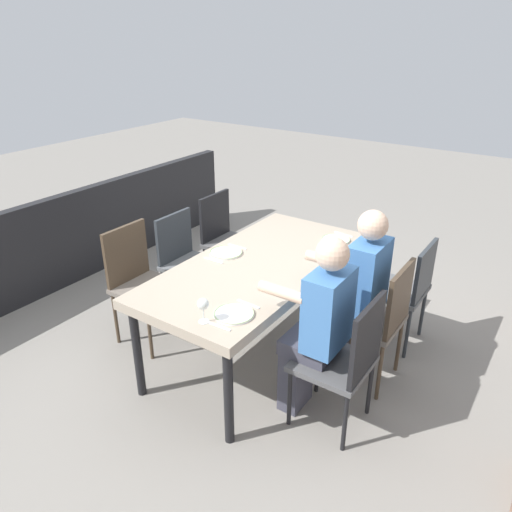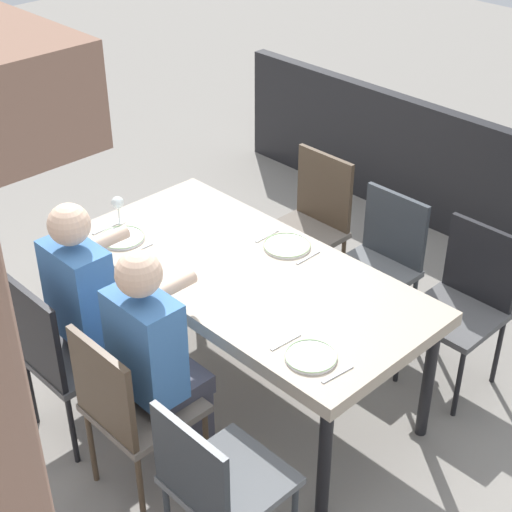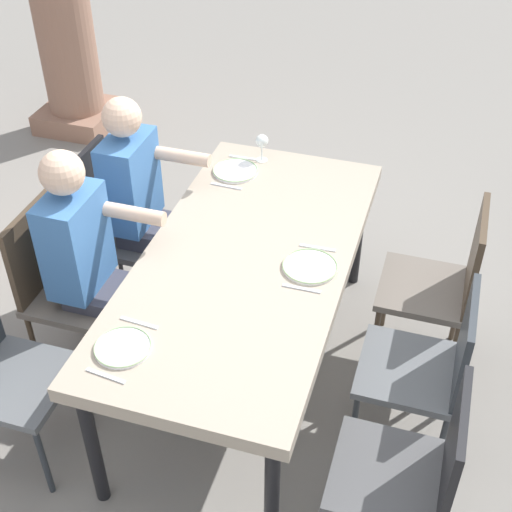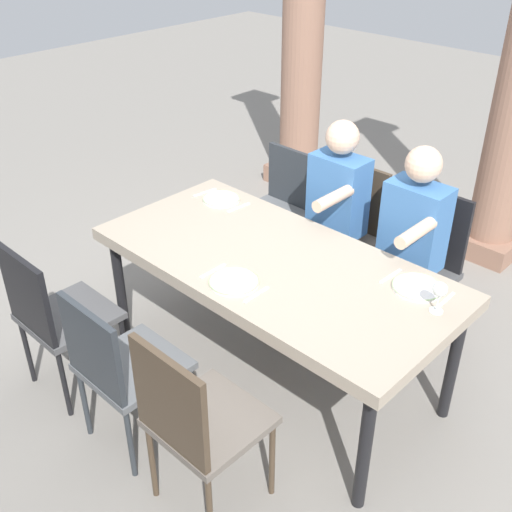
{
  "view_description": "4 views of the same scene",
  "coord_description": "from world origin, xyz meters",
  "px_view_note": "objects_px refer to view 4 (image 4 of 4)",
  "views": [
    {
      "loc": [
        2.67,
        1.79,
        2.32
      ],
      "look_at": [
        -0.02,
        -0.04,
        0.8
      ],
      "focal_mm": 34.29,
      "sensor_mm": 36.0,
      "label": 1
    },
    {
      "loc": [
        -2.41,
        2.28,
        2.95
      ],
      "look_at": [
        0.03,
        -0.09,
        0.79
      ],
      "focal_mm": 55.36,
      "sensor_mm": 36.0,
      "label": 2
    },
    {
      "loc": [
        -2.4,
        -0.79,
        2.78
      ],
      "look_at": [
        -0.02,
        -0.05,
        0.8
      ],
      "focal_mm": 49.83,
      "sensor_mm": 36.0,
      "label": 3
    },
    {
      "loc": [
        1.82,
        -2.03,
        2.46
      ],
      "look_at": [
        -0.04,
        -0.09,
        0.81
      ],
      "focal_mm": 43.51,
      "sensor_mm": 36.0,
      "label": 4
    }
  ],
  "objects_px": {
    "chair_west_north": "(280,204)",
    "plate_0": "(221,199)",
    "diner_man_white": "(405,250)",
    "wine_glass_2": "(440,290)",
    "chair_west_south": "(54,312)",
    "chair_mid_north": "(346,227)",
    "chair_mid_south": "(119,364)",
    "stone_column_near": "(303,32)",
    "dining_table": "(274,270)",
    "chair_east_south": "(195,419)",
    "plate_2": "(417,287)",
    "plate_1": "(234,281)",
    "chair_east_north": "(421,260)",
    "diner_woman_green": "(331,217)"
  },
  "relations": [
    {
      "from": "plate_2",
      "to": "diner_woman_green",
      "type": "bearing_deg",
      "value": 153.42
    },
    {
      "from": "plate_1",
      "to": "wine_glass_2",
      "type": "height_order",
      "value": "wine_glass_2"
    },
    {
      "from": "chair_west_south",
      "to": "chair_east_north",
      "type": "height_order",
      "value": "chair_east_north"
    },
    {
      "from": "dining_table",
      "to": "plate_0",
      "type": "distance_m",
      "value": 0.75
    },
    {
      "from": "diner_woman_green",
      "to": "plate_2",
      "type": "relative_size",
      "value": 5.24
    },
    {
      "from": "chair_west_south",
      "to": "wine_glass_2",
      "type": "bearing_deg",
      "value": 34.04
    },
    {
      "from": "chair_mid_north",
      "to": "plate_0",
      "type": "distance_m",
      "value": 0.83
    },
    {
      "from": "chair_mid_south",
      "to": "chair_east_south",
      "type": "xyz_separation_m",
      "value": [
        0.54,
        -0.0,
        0.03
      ]
    },
    {
      "from": "dining_table",
      "to": "chair_east_south",
      "type": "bearing_deg",
      "value": -67.39
    },
    {
      "from": "chair_west_north",
      "to": "diner_man_white",
      "type": "xyz_separation_m",
      "value": [
        1.11,
        -0.2,
        0.17
      ]
    },
    {
      "from": "chair_west_south",
      "to": "plate_1",
      "type": "distance_m",
      "value": 0.98
    },
    {
      "from": "chair_west_north",
      "to": "chair_west_south",
      "type": "height_order",
      "value": "chair_west_south"
    },
    {
      "from": "stone_column_near",
      "to": "plate_0",
      "type": "distance_m",
      "value": 2.15
    },
    {
      "from": "plate_0",
      "to": "plate_2",
      "type": "bearing_deg",
      "value": -0.23
    },
    {
      "from": "chair_west_south",
      "to": "plate_2",
      "type": "distance_m",
      "value": 1.85
    },
    {
      "from": "chair_east_south",
      "to": "diner_woman_green",
      "type": "xyz_separation_m",
      "value": [
        -0.54,
        1.59,
        0.13
      ]
    },
    {
      "from": "diner_man_white",
      "to": "wine_glass_2",
      "type": "relative_size",
      "value": 8.12
    },
    {
      "from": "plate_0",
      "to": "chair_mid_south",
      "type": "bearing_deg",
      "value": -65.94
    },
    {
      "from": "plate_2",
      "to": "plate_0",
      "type": "bearing_deg",
      "value": 179.77
    },
    {
      "from": "chair_east_north",
      "to": "chair_east_south",
      "type": "distance_m",
      "value": 1.78
    },
    {
      "from": "dining_table",
      "to": "diner_man_white",
      "type": "xyz_separation_m",
      "value": [
        0.37,
        0.68,
        -0.02
      ]
    },
    {
      "from": "chair_east_north",
      "to": "diner_man_white",
      "type": "relative_size",
      "value": 0.73
    },
    {
      "from": "dining_table",
      "to": "chair_mid_south",
      "type": "xyz_separation_m",
      "value": [
        -0.17,
        -0.88,
        -0.19
      ]
    },
    {
      "from": "diner_man_white",
      "to": "plate_0",
      "type": "relative_size",
      "value": 5.59
    },
    {
      "from": "chair_mid_south",
      "to": "stone_column_near",
      "type": "height_order",
      "value": "stone_column_near"
    },
    {
      "from": "chair_east_north",
      "to": "plate_1",
      "type": "xyz_separation_m",
      "value": [
        -0.36,
        -1.18,
        0.25
      ]
    },
    {
      "from": "chair_west_south",
      "to": "chair_mid_south",
      "type": "distance_m",
      "value": 0.57
    },
    {
      "from": "dining_table",
      "to": "stone_column_near",
      "type": "bearing_deg",
      "value": 127.3
    },
    {
      "from": "wine_glass_2",
      "to": "diner_man_white",
      "type": "bearing_deg",
      "value": 132.66
    },
    {
      "from": "diner_man_white",
      "to": "wine_glass_2",
      "type": "distance_m",
      "value": 0.71
    },
    {
      "from": "plate_0",
      "to": "wine_glass_2",
      "type": "xyz_separation_m",
      "value": [
        1.53,
        -0.11,
        0.11
      ]
    },
    {
      "from": "stone_column_near",
      "to": "plate_2",
      "type": "distance_m",
      "value": 3.01
    },
    {
      "from": "stone_column_near",
      "to": "diner_man_white",
      "type": "bearing_deg",
      "value": -35.97
    },
    {
      "from": "chair_east_north",
      "to": "chair_east_south",
      "type": "bearing_deg",
      "value": -90.0
    },
    {
      "from": "dining_table",
      "to": "plate_2",
      "type": "bearing_deg",
      "value": 22.39
    },
    {
      "from": "chair_west_north",
      "to": "plate_0",
      "type": "distance_m",
      "value": 0.65
    },
    {
      "from": "chair_east_north",
      "to": "diner_woman_green",
      "type": "height_order",
      "value": "diner_woman_green"
    },
    {
      "from": "chair_mid_south",
      "to": "plate_2",
      "type": "distance_m",
      "value": 1.46
    },
    {
      "from": "chair_mid_north",
      "to": "chair_east_south",
      "type": "xyz_separation_m",
      "value": [
        0.54,
        -1.77,
        0.01
      ]
    },
    {
      "from": "chair_mid_south",
      "to": "wine_glass_2",
      "type": "xyz_separation_m",
      "value": [
        1.01,
        1.06,
        0.37
      ]
    },
    {
      "from": "dining_table",
      "to": "plate_0",
      "type": "bearing_deg",
      "value": 157.72
    },
    {
      "from": "diner_man_white",
      "to": "plate_0",
      "type": "height_order",
      "value": "diner_man_white"
    },
    {
      "from": "chair_mid_south",
      "to": "plate_2",
      "type": "relative_size",
      "value": 3.64
    },
    {
      "from": "dining_table",
      "to": "diner_man_white",
      "type": "bearing_deg",
      "value": 61.38
    },
    {
      "from": "chair_mid_north",
      "to": "stone_column_near",
      "type": "relative_size",
      "value": 0.34
    },
    {
      "from": "chair_west_south",
      "to": "chair_mid_north",
      "type": "bearing_deg",
      "value": 72.26
    },
    {
      "from": "chair_mid_south",
      "to": "stone_column_near",
      "type": "distance_m",
      "value": 3.45
    },
    {
      "from": "chair_west_south",
      "to": "plate_1",
      "type": "bearing_deg",
      "value": 38.29
    },
    {
      "from": "chair_east_south",
      "to": "wine_glass_2",
      "type": "height_order",
      "value": "chair_east_south"
    },
    {
      "from": "chair_mid_north",
      "to": "plate_0",
      "type": "relative_size",
      "value": 4.08
    }
  ]
}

